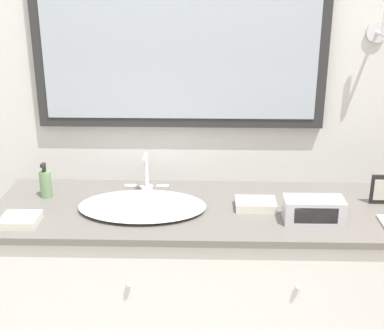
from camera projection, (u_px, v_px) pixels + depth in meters
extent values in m
cube|color=silver|center=(214.00, 93.00, 2.51)|extent=(8.00, 0.06, 2.55)
cube|color=#282828|center=(180.00, 47.00, 2.39)|extent=(1.33, 0.04, 0.74)
cube|color=#9EA8B2|center=(180.00, 47.00, 2.37)|extent=(1.24, 0.01, 0.65)
cylinder|color=silver|center=(377.00, 32.00, 2.36)|extent=(0.09, 0.01, 0.09)
cylinder|color=silver|center=(380.00, 34.00, 2.31)|extent=(0.02, 0.10, 0.02)
cube|color=silver|center=(212.00, 292.00, 2.50)|extent=(1.88, 0.58, 0.81)
cube|color=#66605B|center=(213.00, 210.00, 2.35)|extent=(1.94, 0.62, 0.03)
sphere|color=silver|center=(129.00, 285.00, 2.15)|extent=(0.02, 0.02, 0.02)
sphere|color=silver|center=(298.00, 288.00, 2.13)|extent=(0.02, 0.02, 0.02)
ellipsoid|color=white|center=(142.00, 206.00, 2.32)|extent=(0.56, 0.35, 0.03)
cylinder|color=silver|center=(147.00, 189.00, 2.50)|extent=(0.06, 0.06, 0.03)
cylinder|color=silver|center=(146.00, 170.00, 2.47)|extent=(0.02, 0.02, 0.16)
cylinder|color=silver|center=(145.00, 157.00, 2.41)|extent=(0.02, 0.07, 0.02)
cylinder|color=white|center=(131.00, 186.00, 2.50)|extent=(0.06, 0.02, 0.02)
cylinder|color=white|center=(163.00, 186.00, 2.49)|extent=(0.06, 0.02, 0.02)
cylinder|color=#709966|center=(46.00, 184.00, 2.43)|extent=(0.05, 0.05, 0.12)
cylinder|color=black|center=(44.00, 168.00, 2.41)|extent=(0.02, 0.02, 0.03)
cube|color=black|center=(43.00, 165.00, 2.39)|extent=(0.02, 0.03, 0.01)
cube|color=#BCBCC1|center=(314.00, 210.00, 2.20)|extent=(0.25, 0.12, 0.10)
cube|color=black|center=(316.00, 216.00, 2.15)|extent=(0.18, 0.01, 0.07)
cube|color=black|center=(381.00, 189.00, 2.36)|extent=(0.09, 0.01, 0.14)
cube|color=beige|center=(381.00, 190.00, 2.36)|extent=(0.07, 0.00, 0.10)
cube|color=silver|center=(20.00, 220.00, 2.19)|extent=(0.15, 0.13, 0.03)
cube|color=silver|center=(255.00, 204.00, 2.33)|extent=(0.18, 0.12, 0.04)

